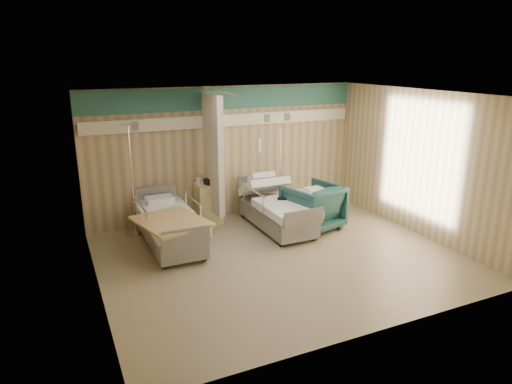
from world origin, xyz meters
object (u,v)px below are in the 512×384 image
iv_stand_left (135,213)px  bed_right (277,214)px  bed_left (170,230)px  visitor_armchair (313,207)px  bedside_cabinet (209,203)px  iv_stand_right (279,196)px

iv_stand_left → bed_right: bearing=-17.9°
bed_left → iv_stand_left: 1.00m
visitor_armchair → bedside_cabinet: bearing=-47.8°
bed_left → bedside_cabinet: size_ratio=2.54×
iv_stand_right → bed_right: bearing=-120.4°
bedside_cabinet → iv_stand_left: iv_stand_left is taller
visitor_armchair → iv_stand_left: 3.53m
visitor_armchair → bed_right: bearing=-39.5°
bed_left → iv_stand_right: 2.83m
bed_right → bed_left: (-2.20, 0.00, 0.00)m
bed_right → bed_left: 2.20m
visitor_armchair → iv_stand_left: bearing=-33.3°
bed_right → visitor_armchair: size_ratio=2.10×
bedside_cabinet → iv_stand_left: size_ratio=0.39×
bed_left → visitor_armchair: size_ratio=2.10×
visitor_armchair → iv_stand_right: 1.18m
bed_right → bedside_cabinet: bearing=142.0°
visitor_armchair → iv_stand_right: (-0.15, 1.17, -0.08)m
iv_stand_left → visitor_armchair: bearing=-19.5°
iv_stand_right → iv_stand_left: 3.18m
iv_stand_left → bedside_cabinet: bearing=1.3°
iv_stand_left → bed_left: bearing=-61.0°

